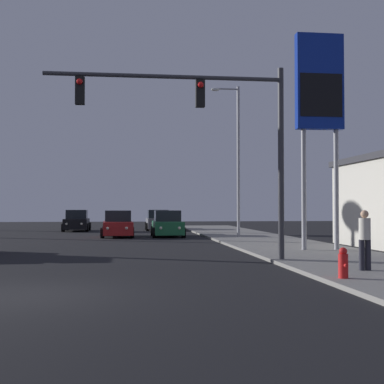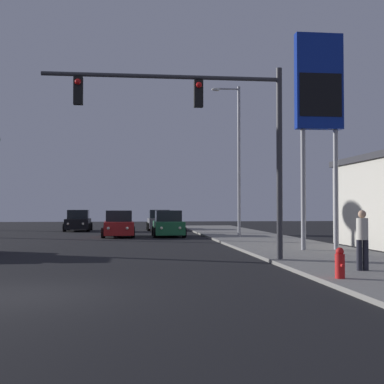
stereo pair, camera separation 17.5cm
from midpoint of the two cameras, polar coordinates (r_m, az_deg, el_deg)
The scene contains 11 objects.
ground_plane at distance 12.06m, azimuth -17.65°, elevation -10.47°, with size 120.00×120.00×0.00m, color black.
sidewalk_right at distance 22.92m, azimuth 11.96°, elevation -6.15°, with size 5.00×60.00×0.12m.
car_black at distance 43.52m, azimuth -11.93°, elevation -3.09°, with size 2.04×4.33×1.68m.
car_green at distance 34.40m, azimuth -2.40°, elevation -3.51°, with size 2.04×4.31×1.68m.
car_red at distance 34.29m, azimuth -7.69°, elevation -3.50°, with size 2.04×4.34×1.68m.
car_grey at distance 44.11m, azimuth -3.40°, elevation -3.10°, with size 2.04×4.32×1.68m.
traffic_light_mast at distance 18.06m, azimuth 2.38°, elevation 7.57°, with size 8.02×0.36×6.50m.
street_lamp at distance 32.11m, azimuth 4.96°, elevation 4.15°, with size 1.74×0.24×9.00m.
gas_station_sign at distance 23.24m, azimuth 13.61°, elevation 10.18°, with size 2.00×0.42×9.00m.
fire_hydrant at distance 13.76m, azimuth 15.85°, elevation -7.34°, with size 0.24×0.34×0.76m.
pedestrian_on_sidewalk at distance 15.62m, azimuth 18.02°, elevation -4.62°, with size 0.34×0.32×1.67m.
Camera 2 is at (2.38, -11.70, 1.86)m, focal length 50.00 mm.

